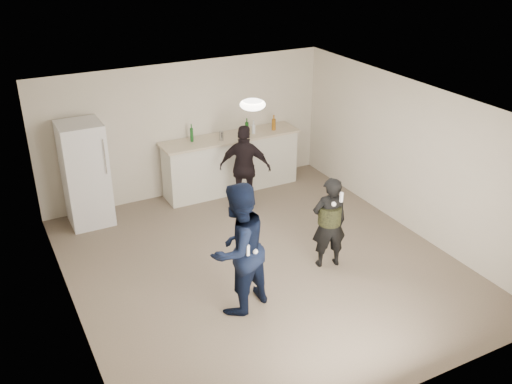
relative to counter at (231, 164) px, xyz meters
name	(u,v)px	position (x,y,z in m)	size (l,w,h in m)	color
floor	(262,265)	(-0.75, -2.67, -0.53)	(6.00, 6.00, 0.00)	#6B5B4C
ceiling	(263,107)	(-0.75, -2.67, 1.98)	(6.00, 6.00, 0.00)	silver
wall_back	(186,129)	(-0.75, 0.33, 0.72)	(6.00, 6.00, 0.00)	beige
wall_front	(402,305)	(-0.75, -5.67, 0.72)	(6.00, 6.00, 0.00)	beige
wall_left	(66,236)	(-3.50, -2.67, 0.72)	(6.00, 6.00, 0.00)	beige
wall_right	(411,157)	(2.00, -2.67, 0.72)	(6.00, 6.00, 0.00)	beige
counter	(231,164)	(0.00, 0.00, 0.00)	(2.60, 0.56, 1.05)	beige
counter_top	(231,137)	(0.00, 0.00, 0.55)	(2.68, 0.64, 0.04)	beige
fridge	(85,174)	(-2.73, -0.07, 0.38)	(0.70, 0.70, 1.80)	white
fridge_handle	(105,157)	(-2.45, -0.44, 0.78)	(0.02, 0.02, 0.60)	silver
ceiling_dome	(253,105)	(-0.75, -2.37, 1.93)	(0.36, 0.36, 0.16)	white
shaker	(221,136)	(-0.24, -0.11, 0.65)	(0.08, 0.08, 0.17)	#A9A9AD
man	(238,249)	(-1.52, -3.44, 0.39)	(0.89, 0.69, 1.83)	#0F1C3F
woman	(329,223)	(0.14, -3.11, 0.20)	(0.53, 0.35, 1.44)	black
camo_shorts	(330,215)	(0.14, -3.11, 0.32)	(0.34, 0.34, 0.28)	#343A1A
spectator	(245,168)	(-0.11, -0.82, 0.26)	(0.92, 0.38, 1.56)	black
remote_man	(248,250)	(-1.52, -3.72, 0.53)	(0.04, 0.04, 0.15)	white
nunchuk_man	(255,251)	(-1.40, -3.69, 0.45)	(0.07, 0.07, 0.07)	white
remote_woman	(341,197)	(0.14, -3.36, 0.72)	(0.04, 0.04, 0.15)	white
nunchuk_woman	(334,204)	(0.04, -3.33, 0.62)	(0.07, 0.07, 0.07)	white
bottle_cluster	(245,129)	(0.29, -0.02, 0.68)	(1.70, 0.21, 0.25)	#985C16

